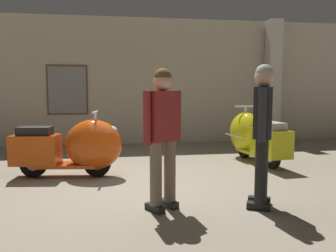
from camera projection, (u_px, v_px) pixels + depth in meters
ground_plane at (138, 184)px, 5.44m from camera, size 60.00×60.00×0.00m
showroom_back_wall at (131, 82)px, 9.36m from camera, size 18.00×0.63×3.37m
scooter_0 at (76, 147)px, 5.83m from camera, size 1.88×0.75×1.11m
scooter_1 at (253, 136)px, 7.12m from camera, size 0.73×1.90×1.13m
visitor_0 at (263, 126)px, 4.27m from camera, size 0.41×0.55×1.78m
visitor_1 at (163, 129)px, 4.17m from camera, size 0.50×0.42×1.73m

